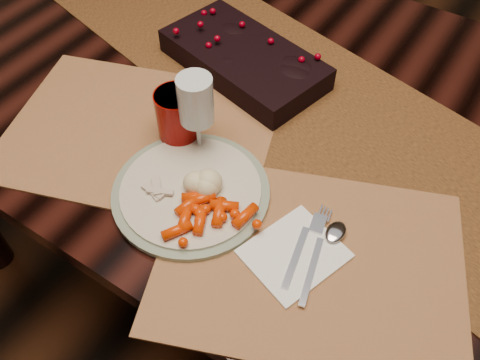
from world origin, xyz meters
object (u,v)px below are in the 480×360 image
Objects in this scene: dining_table at (289,217)px; napkin at (294,254)px; dinner_plate at (191,191)px; red_cup at (178,117)px; centerpiece at (244,56)px; mashed_potatoes at (208,175)px; baby_carrots at (207,220)px; wine_glass at (197,118)px; turkey_shreds at (159,196)px; placemat_main at (310,260)px.

napkin is at bearing -63.94° from dining_table.
dinner_plate is 0.15m from red_cup.
centerpiece is 4.47× the size of mashed_potatoes.
wine_glass is at bearing 130.39° from baby_carrots.
dining_table is 22.94× the size of mashed_potatoes.
centerpiece is 0.47m from napkin.
baby_carrots is (0.07, -0.04, 0.02)m from dinner_plate.
red_cup is 0.62× the size of wine_glass.
centerpiece is 2.05× the size of wine_glass.
centerpiece reaches higher than napkin.
red_cup is (-0.10, 0.10, 0.05)m from dinner_plate.
centerpiece is at bearing 107.95° from dinner_plate.
centerpiece reaches higher than dining_table.
turkey_shreds is at bearing -152.47° from napkin.
dining_table is 12.41× the size of napkin.
baby_carrots reaches higher than turkey_shreds.
centerpiece is (-0.17, 0.04, 0.41)m from dining_table.
centerpiece is 0.74× the size of placemat_main.
mashed_potatoes is 0.10m from wine_glass.
dining_table is 0.49m from dinner_plate.
wine_glass reaches higher than centerpiece.
dining_table is 0.45m from centerpiece.
red_cup is at bearing 179.56° from napkin.
centerpiece reaches higher than turkey_shreds.
dining_table is 0.54m from turkey_shreds.
dinner_plate is at bearing 157.49° from placemat_main.
red_cup is at bearing 148.86° from mashed_potatoes.
turkey_shreds is 0.71× the size of red_cup.
wine_glass is at bearing 177.19° from napkin.
baby_carrots is 0.72× the size of wine_glass.
napkin is 0.29m from wine_glass.
mashed_potatoes reaches higher than napkin.
wine_glass is at bearing 117.56° from dinner_plate.
wine_glass reaches higher than dining_table.
turkey_shreds is at bearing -82.69° from wine_glass.
dinner_plate is 3.47× the size of mashed_potatoes.
red_cup reaches higher than dinner_plate.
baby_carrots is (0.18, -0.38, -0.01)m from centerpiece.
wine_glass is (0.06, -0.24, 0.05)m from centerpiece.
dinner_plate reaches higher than dining_table.
centerpiece is at bearing 92.36° from red_cup.
dining_table is 0.52m from wine_glass.
napkin is at bearing -19.02° from red_cup.
napkin is (-0.03, -0.01, 0.00)m from placemat_main.
placemat_main is at bearing 9.25° from turkey_shreds.
mashed_potatoes is (-0.05, 0.07, 0.01)m from baby_carrots.
red_cup is (-0.16, -0.20, 0.43)m from dining_table.
baby_carrots is at bearing -88.79° from dining_table.
wine_glass is at bearing -6.08° from red_cup.
dinner_plate is at bearing -72.05° from centerpiece.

